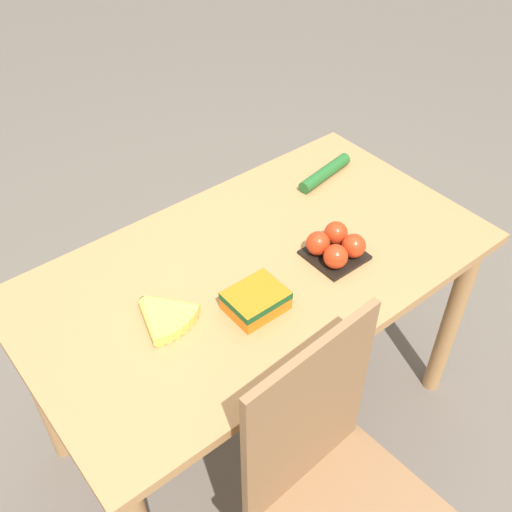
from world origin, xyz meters
TOP-DOWN VIEW (x-y plane):
  - ground_plane at (0.00, 0.00)m, footprint 12.00×12.00m
  - dining_table at (0.00, 0.00)m, footprint 1.32×0.74m
  - chair at (0.19, 0.55)m, footprint 0.44×0.42m
  - banana_bunch at (0.31, 0.01)m, footprint 0.16×0.16m
  - tomato_pack at (-0.19, 0.11)m, footprint 0.15×0.15m
  - carrot_bag at (0.10, 0.13)m, footprint 0.15×0.12m
  - cucumber_near at (-0.43, -0.18)m, footprint 0.23×0.08m

SIDE VIEW (x-z plane):
  - ground_plane at x=0.00m, z-range 0.00..0.00m
  - chair at x=0.19m, z-range 0.01..0.97m
  - dining_table at x=0.00m, z-range 0.26..1.02m
  - banana_bunch at x=0.31m, z-range 0.75..0.79m
  - cucumber_near at x=-0.43m, z-range 0.75..0.79m
  - carrot_bag at x=0.10m, z-range 0.76..0.81m
  - tomato_pack at x=-0.19m, z-range 0.75..0.83m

